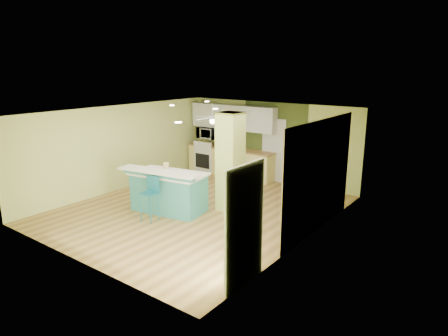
{
  "coord_description": "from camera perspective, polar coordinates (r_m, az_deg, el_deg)",
  "views": [
    {
      "loc": [
        6.34,
        -7.36,
        3.59
      ],
      "look_at": [
        0.53,
        0.4,
        1.1
      ],
      "focal_mm": 32.0,
      "sensor_mm": 36.0,
      "label": 1
    }
  ],
  "objects": [
    {
      "name": "wood_panel",
      "position": [
        8.95,
        13.5,
        -1.17
      ],
      "size": [
        0.02,
        3.4,
        2.5
      ],
      "primitive_type": "cube",
      "color": "#997C57",
      "rests_on": "floor"
    },
    {
      "name": "kitchen_run",
      "position": [
        13.4,
        0.91,
        0.93
      ],
      "size": [
        3.25,
        0.63,
        0.94
      ],
      "color": "#EED87C",
      "rests_on": "floor"
    },
    {
      "name": "bar_stool",
      "position": [
        9.59,
        -10.41,
        -3.27
      ],
      "size": [
        0.4,
        0.4,
        1.08
      ],
      "rotation": [
        0.0,
        0.0,
        0.15
      ],
      "color": "teal",
      "rests_on": "floor"
    },
    {
      "name": "floor",
      "position": [
        10.36,
        -3.69,
        -5.95
      ],
      "size": [
        6.0,
        7.0,
        0.01
      ],
      "primitive_type": "cube",
      "color": "olive",
      "rests_on": "ground"
    },
    {
      "name": "ceiling",
      "position": [
        9.78,
        -3.93,
        7.99
      ],
      "size": [
        6.0,
        7.0,
        0.01
      ],
      "primitive_type": "cube",
      "color": "white",
      "rests_on": "wall_back"
    },
    {
      "name": "pendant_lamp",
      "position": [
        9.07,
        12.15,
        3.24
      ],
      "size": [
        0.14,
        0.14,
        0.69
      ],
      "color": "silver",
      "rests_on": "ceiling"
    },
    {
      "name": "wall_decor",
      "position": [
        9.06,
        13.98,
        0.96
      ],
      "size": [
        0.03,
        0.9,
        0.7
      ],
      "primitive_type": "cube",
      "color": "brown",
      "rests_on": "wood_panel"
    },
    {
      "name": "stove",
      "position": [
        13.96,
        -2.27,
        1.42
      ],
      "size": [
        0.76,
        0.66,
        1.08
      ],
      "color": "white",
      "rests_on": "floor"
    },
    {
      "name": "peninsula",
      "position": [
        10.17,
        -7.93,
        -3.25
      ],
      "size": [
        2.2,
        1.45,
        1.15
      ],
      "rotation": [
        0.0,
        0.0,
        0.16
      ],
      "color": "teal",
      "rests_on": "floor"
    },
    {
      "name": "wall_left",
      "position": [
        12.12,
        -14.68,
        2.79
      ],
      "size": [
        0.01,
        7.0,
        2.5
      ],
      "primitive_type": "cube",
      "color": "#CCD773",
      "rests_on": "floor"
    },
    {
      "name": "side_counter",
      "position": [
        9.51,
        12.21,
        -5.31
      ],
      "size": [
        0.57,
        1.35,
        0.87
      ],
      "color": "teal",
      "rests_on": "floor"
    },
    {
      "name": "canister",
      "position": [
        10.45,
        -8.29,
        0.31
      ],
      "size": [
        0.15,
        0.15,
        0.16
      ],
      "primitive_type": "cylinder",
      "color": "yellow",
      "rests_on": "peninsula"
    },
    {
      "name": "interior_door",
      "position": [
        12.71,
        7.1,
        2.52
      ],
      "size": [
        0.82,
        0.05,
        2.0
      ],
      "primitive_type": "cube",
      "color": "silver",
      "rests_on": "floor"
    },
    {
      "name": "fruit_bowl",
      "position": [
        13.0,
        2.13,
        2.79
      ],
      "size": [
        0.38,
        0.38,
        0.08
      ],
      "primitive_type": "imported",
      "rotation": [
        0.0,
        0.0,
        0.24
      ],
      "color": "#3C2418",
      "rests_on": "kitchen_run"
    },
    {
      "name": "french_door",
      "position": [
        6.59,
        2.96,
        -8.29
      ],
      "size": [
        0.04,
        1.08,
        2.1
      ],
      "primitive_type": "cube",
      "color": "white",
      "rests_on": "floor"
    },
    {
      "name": "wall_right",
      "position": [
        8.41,
        11.96,
        -2.07
      ],
      "size": [
        0.01,
        7.0,
        2.5
      ],
      "primitive_type": "cube",
      "color": "#CCD773",
      "rests_on": "floor"
    },
    {
      "name": "upper_cabinets",
      "position": [
        13.23,
        1.24,
        7.27
      ],
      "size": [
        3.2,
        0.34,
        0.8
      ],
      "primitive_type": "cube",
      "color": "silver",
      "rests_on": "wall_back"
    },
    {
      "name": "column",
      "position": [
        9.98,
        0.9,
        0.83
      ],
      "size": [
        0.55,
        0.55,
        2.5
      ],
      "primitive_type": "cube",
      "color": "#B3C25A",
      "rests_on": "floor"
    },
    {
      "name": "microwave",
      "position": [
        13.8,
        -2.29,
        5.03
      ],
      "size": [
        0.7,
        0.48,
        0.39
      ],
      "primitive_type": "imported",
      "color": "white",
      "rests_on": "wall_back"
    },
    {
      "name": "ceiling_fan",
      "position": [
        12.05,
        -1.66,
        7.18
      ],
      "size": [
        1.41,
        1.41,
        0.61
      ],
      "color": "silver",
      "rests_on": "ceiling"
    },
    {
      "name": "wall_back",
      "position": [
        12.8,
        6.46,
        3.76
      ],
      "size": [
        6.0,
        0.01,
        2.5
      ],
      "primitive_type": "cube",
      "color": "#CCD773",
      "rests_on": "floor"
    },
    {
      "name": "olive_accent",
      "position": [
        12.68,
        7.2,
        3.64
      ],
      "size": [
        2.2,
        0.02,
        2.5
      ],
      "primitive_type": "cube",
      "color": "#425120",
      "rests_on": "floor"
    },
    {
      "name": "wall_front",
      "position": [
        7.78,
        -20.86,
        -4.08
      ],
      "size": [
        6.0,
        0.01,
        2.5
      ],
      "primitive_type": "cube",
      "color": "#CCD773",
      "rests_on": "floor"
    }
  ]
}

